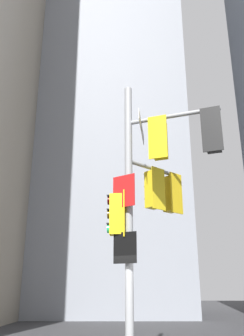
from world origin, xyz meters
TOP-DOWN VIEW (x-y plane):
  - building_mid_block at (-2.28, 21.25)m, footprint 13.75×13.75m
  - signal_pole_assembly at (0.62, 0.08)m, footprint 2.81×2.39m

SIDE VIEW (x-z plane):
  - signal_pole_assembly at x=0.62m, z-range 0.74..7.77m
  - building_mid_block at x=-2.28m, z-range 0.00..31.70m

